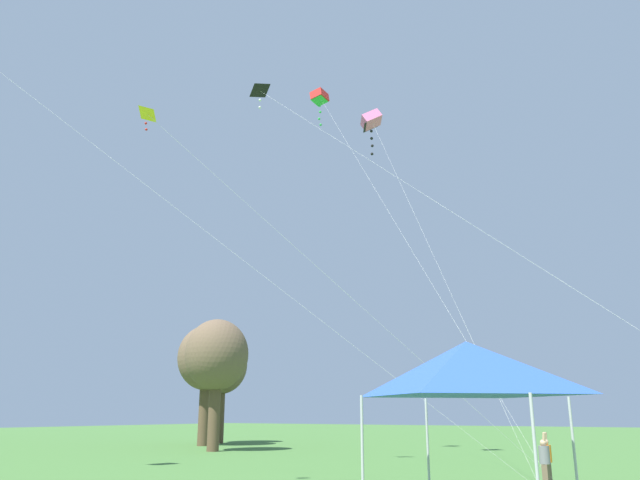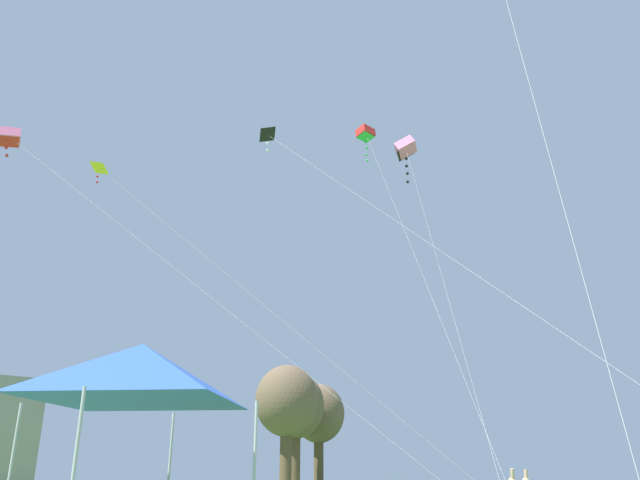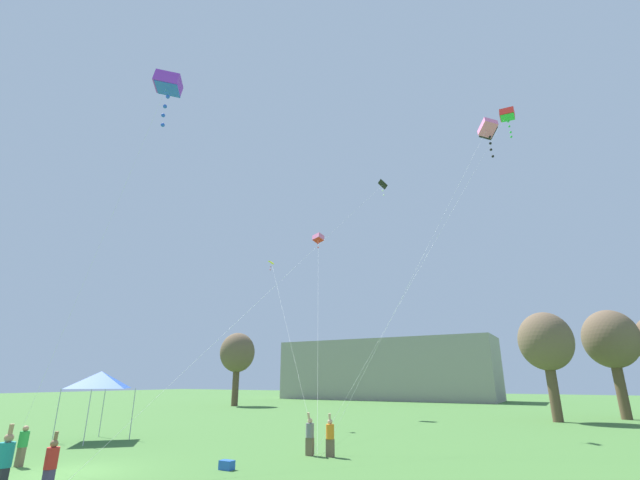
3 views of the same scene
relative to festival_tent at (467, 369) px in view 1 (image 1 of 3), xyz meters
name	(u,v)px [view 1 (image 1 of 3)]	position (x,y,z in m)	size (l,w,h in m)	color
tree_near_right	(207,359)	(28.21, 31.71, 3.49)	(4.76, 4.76, 9.60)	brown
tree_far_right	(221,366)	(32.35, 33.63, 3.23)	(4.57, 4.57, 9.23)	brown
tree_far_centre	(217,356)	(23.01, 26.08, 3.09)	(4.48, 4.48, 9.04)	brown
festival_tent	(467,369)	(0.00, 0.00, 0.00)	(3.17, 3.17, 3.82)	#B7B7BC
person_orange_shirt	(547,458)	(14.45, 2.04, -2.44)	(0.38, 0.38, 1.84)	brown
person_grey_shirt	(545,460)	(13.46, 1.88, -2.43)	(0.38, 0.38, 1.87)	brown
kite_yellow_delta_0	(157,123)	(3.36, 12.28, 9.47)	(11.28, 11.24, 13.38)	silver
kite_pink_box_1	(371,121)	(21.95, 12.85, 17.51)	(8.84, 11.40, 21.61)	silver
kite_red_box_2	(320,98)	(23.16, 17.56, 21.09)	(10.03, 16.37, 24.93)	silver
kite_black_delta_5	(263,93)	(12.87, 14.79, 15.87)	(3.12, 23.52, 19.81)	silver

